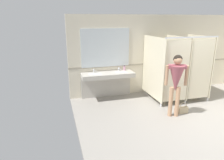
# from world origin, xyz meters

# --- Properties ---
(ground_plane) EXTENTS (6.81, 5.99, 0.10)m
(ground_plane) POSITION_xyz_m (0.00, 0.00, -0.05)
(ground_plane) COLOR gray
(wall_back) EXTENTS (6.81, 0.12, 2.74)m
(wall_back) POSITION_xyz_m (0.00, 2.76, 1.37)
(wall_back) COLOR beige
(wall_back) RESTS_ON ground_plane
(wall_back_tile_band) EXTENTS (6.81, 0.01, 0.06)m
(wall_back_tile_band) POSITION_xyz_m (0.00, 2.69, 1.05)
(wall_back_tile_band) COLOR #9E937F
(wall_back_tile_band) RESTS_ON wall_back
(vanity_counter) EXTENTS (1.73, 0.57, 1.01)m
(vanity_counter) POSITION_xyz_m (-2.16, 2.48, 0.66)
(vanity_counter) COLOR #B2ADA3
(vanity_counter) RESTS_ON ground_plane
(mirror_panel) EXTENTS (1.63, 0.02, 1.26)m
(mirror_panel) POSITION_xyz_m (-2.16, 2.68, 1.68)
(mirror_panel) COLOR silver
(mirror_panel) RESTS_ON wall_back
(bathroom_stalls) EXTENTS (1.77, 1.45, 2.11)m
(bathroom_stalls) POSITION_xyz_m (0.09, 1.77, 1.10)
(bathroom_stalls) COLOR beige
(bathroom_stalls) RESTS_ON ground_plane
(person_standing) EXTENTS (0.57, 0.50, 1.71)m
(person_standing) POSITION_xyz_m (-0.75, 0.65, 1.09)
(person_standing) COLOR tan
(person_standing) RESTS_ON ground_plane
(handbag) EXTENTS (0.29, 0.12, 0.33)m
(handbag) POSITION_xyz_m (-0.38, 0.73, 0.11)
(handbag) COLOR tan
(handbag) RESTS_ON ground_plane
(soap_dispenser) EXTENTS (0.07, 0.07, 0.18)m
(soap_dispenser) POSITION_xyz_m (-1.53, 2.56, 0.98)
(soap_dispenser) COLOR #D899B2
(soap_dispenser) RESTS_ON vanity_counter
(floor_drain_cover) EXTENTS (0.14, 0.14, 0.01)m
(floor_drain_cover) POSITION_xyz_m (-0.31, 0.78, 0.00)
(floor_drain_cover) COLOR #B7BABF
(floor_drain_cover) RESTS_ON ground_plane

